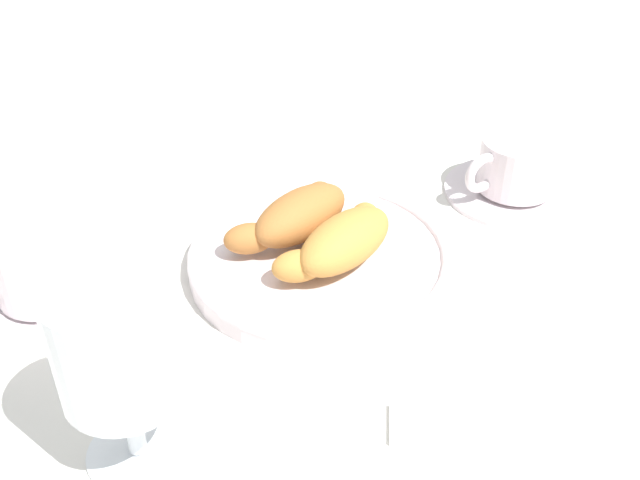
# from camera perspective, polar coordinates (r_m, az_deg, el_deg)

# --- Properties ---
(ground_plane) EXTENTS (2.20, 2.20, 0.00)m
(ground_plane) POSITION_cam_1_polar(r_m,az_deg,el_deg) (0.65, -0.01, -3.01)
(ground_plane) COLOR silver
(pastry_plate) EXTENTS (0.23, 0.23, 0.02)m
(pastry_plate) POSITION_cam_1_polar(r_m,az_deg,el_deg) (0.65, -0.00, -1.33)
(pastry_plate) COLOR silver
(pastry_plate) RESTS_ON ground_plane
(croissant_large) EXTENTS (0.12, 0.10, 0.04)m
(croissant_large) POSITION_cam_1_polar(r_m,az_deg,el_deg) (0.62, 1.68, -0.08)
(croissant_large) COLOR #CC893D
(croissant_large) RESTS_ON pastry_plate
(croissant_small) EXTENTS (0.13, 0.10, 0.04)m
(croissant_small) POSITION_cam_1_polar(r_m,az_deg,el_deg) (0.65, -2.02, 1.78)
(croissant_small) COLOR #AD6B33
(croissant_small) RESTS_ON pastry_plate
(coffee_cup_near) EXTENTS (0.14, 0.14, 0.06)m
(coffee_cup_near) POSITION_cam_1_polar(r_m,az_deg,el_deg) (0.65, -20.27, -2.48)
(coffee_cup_near) COLOR silver
(coffee_cup_near) RESTS_ON ground_plane
(coffee_cup_far) EXTENTS (0.14, 0.14, 0.06)m
(coffee_cup_far) POSITION_cam_1_polar(r_m,az_deg,el_deg) (0.77, 14.49, 5.03)
(coffee_cup_far) COLOR silver
(coffee_cup_far) RESTS_ON ground_plane
(juice_glass_left) EXTENTS (0.08, 0.08, 0.14)m
(juice_glass_left) POSITION_cam_1_polar(r_m,az_deg,el_deg) (0.47, -14.99, -8.18)
(juice_glass_left) COLOR white
(juice_glass_left) RESTS_ON ground_plane
(sugar_packet) EXTENTS (0.06, 0.05, 0.01)m
(sugar_packet) POSITION_cam_1_polar(r_m,az_deg,el_deg) (0.53, 8.17, -13.52)
(sugar_packet) COLOR white
(sugar_packet) RESTS_ON ground_plane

